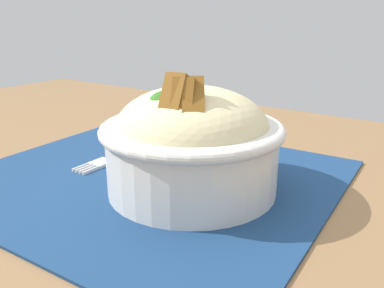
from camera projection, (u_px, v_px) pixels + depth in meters
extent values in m
cube|color=olive|center=(129.00, 188.00, 0.46)|extent=(1.33, 0.86, 0.03)
cylinder|color=brown|center=(73.00, 214.00, 1.20)|extent=(0.04, 0.04, 0.74)
cube|color=navy|center=(151.00, 177.00, 0.46)|extent=(0.41, 0.37, 0.00)
cylinder|color=silver|center=(192.00, 157.00, 0.41)|extent=(0.18, 0.18, 0.07)
torus|color=silver|center=(192.00, 129.00, 0.40)|extent=(0.19, 0.19, 0.01)
ellipsoid|color=beige|center=(192.00, 128.00, 0.40)|extent=(0.22, 0.22, 0.08)
sphere|color=#2F6D21|center=(192.00, 101.00, 0.41)|extent=(0.03, 0.03, 0.03)
sphere|color=#2F6D21|center=(164.00, 109.00, 0.38)|extent=(0.03, 0.03, 0.03)
sphere|color=#2F6D21|center=(174.00, 103.00, 0.40)|extent=(0.04, 0.04, 0.04)
cylinder|color=orange|center=(192.00, 115.00, 0.37)|extent=(0.04, 0.01, 0.01)
cylinder|color=orange|center=(211.00, 109.00, 0.39)|extent=(0.04, 0.01, 0.01)
cube|color=brown|center=(171.00, 104.00, 0.35)|extent=(0.03, 0.04, 0.05)
cube|color=brown|center=(182.00, 106.00, 0.35)|extent=(0.03, 0.04, 0.05)
cube|color=brown|center=(193.00, 105.00, 0.35)|extent=(0.04, 0.05, 0.05)
cube|color=silver|center=(134.00, 150.00, 0.54)|extent=(0.01, 0.07, 0.00)
cube|color=silver|center=(112.00, 158.00, 0.51)|extent=(0.01, 0.01, 0.00)
cube|color=silver|center=(101.00, 163.00, 0.49)|extent=(0.02, 0.03, 0.00)
cube|color=silver|center=(80.00, 167.00, 0.48)|extent=(0.00, 0.02, 0.00)
cube|color=silver|center=(84.00, 168.00, 0.47)|extent=(0.00, 0.02, 0.00)
cube|color=silver|center=(87.00, 169.00, 0.47)|extent=(0.00, 0.02, 0.00)
cube|color=silver|center=(91.00, 171.00, 0.47)|extent=(0.00, 0.02, 0.00)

